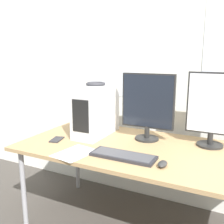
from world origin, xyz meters
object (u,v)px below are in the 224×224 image
at_px(monitor_main, 148,105).
at_px(monitor_right_near, 213,109).
at_px(pc_tower, 96,110).
at_px(headphones, 96,84).
at_px(keyboard, 123,156).
at_px(mouse, 163,164).
at_px(cell_phone, 57,139).

relative_size(monitor_main, monitor_right_near, 0.97).
relative_size(pc_tower, monitor_main, 0.90).
xyz_separation_m(headphones, keyboard, (0.42, -0.37, -0.43)).
height_order(monitor_main, keyboard, monitor_main).
bearing_deg(monitor_right_near, monitor_main, -172.61).
relative_size(monitor_main, keyboard, 1.20).
bearing_deg(keyboard, monitor_main, 87.78).
height_order(monitor_main, mouse, monitor_main).
height_order(headphones, cell_phone, headphones).
relative_size(keyboard, cell_phone, 2.87).
distance_m(mouse, cell_phone, 0.93).
height_order(headphones, keyboard, headphones).
xyz_separation_m(headphones, monitor_main, (0.44, 0.06, -0.16)).
bearing_deg(cell_phone, monitor_right_near, 5.61).
relative_size(pc_tower, monitor_right_near, 0.87).
xyz_separation_m(pc_tower, monitor_main, (0.44, 0.07, 0.07)).
xyz_separation_m(monitor_main, keyboard, (-0.02, -0.44, -0.28)).
bearing_deg(monitor_main, monitor_right_near, 7.39).
relative_size(pc_tower, mouse, 4.98).
distance_m(pc_tower, mouse, 0.84).
bearing_deg(pc_tower, monitor_main, 8.44).
bearing_deg(keyboard, pc_tower, 138.76).
height_order(monitor_main, monitor_right_near, monitor_right_near).
bearing_deg(cell_phone, headphones, 39.00).
bearing_deg(headphones, pc_tower, -90.00).
distance_m(pc_tower, cell_phone, 0.41).
bearing_deg(monitor_right_near, headphones, -172.16).
distance_m(monitor_main, monitor_right_near, 0.49).
bearing_deg(keyboard, headphones, 138.69).
bearing_deg(keyboard, mouse, -5.69).
relative_size(headphones, keyboard, 0.37).
xyz_separation_m(monitor_main, cell_phone, (-0.65, -0.35, -0.28)).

